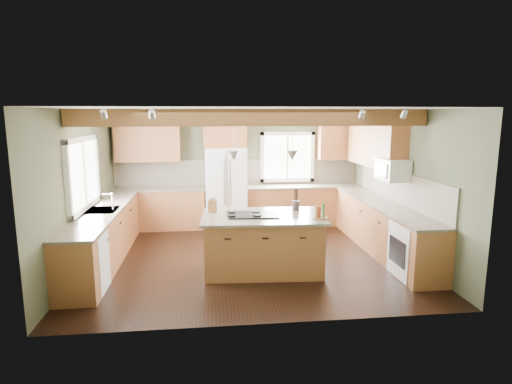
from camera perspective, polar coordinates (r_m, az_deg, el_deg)
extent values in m
plane|color=black|center=(7.75, -0.98, -8.67)|extent=(5.60, 5.60, 0.00)
plane|color=silver|center=(7.33, -1.05, 10.93)|extent=(5.60, 5.60, 0.00)
plane|color=#4D533B|center=(9.90, -2.43, 3.19)|extent=(5.60, 0.00, 5.60)
plane|color=#4D533B|center=(7.69, -22.27, 0.40)|extent=(0.00, 5.00, 5.00)
plane|color=#4D533B|center=(8.19, 18.89, 1.17)|extent=(0.00, 5.00, 5.00)
cube|color=brown|center=(6.68, -0.50, 9.89)|extent=(5.55, 0.26, 0.26)
cube|color=brown|center=(9.72, -2.44, 10.39)|extent=(5.55, 0.20, 0.10)
cube|color=brown|center=(9.89, -2.42, 2.66)|extent=(5.58, 0.03, 0.58)
cube|color=brown|center=(8.24, 18.61, 0.61)|extent=(0.03, 3.70, 0.58)
cube|color=brown|center=(9.78, -12.78, -2.25)|extent=(2.02, 0.60, 0.88)
cube|color=#4B4437|center=(9.69, -12.89, 0.40)|extent=(2.06, 0.64, 0.04)
cube|color=brown|center=(9.97, 6.32, -1.83)|extent=(2.62, 0.60, 0.88)
cube|color=#4B4437|center=(9.88, 6.37, 0.78)|extent=(2.66, 0.64, 0.04)
cube|color=brown|center=(7.84, -19.63, -5.69)|extent=(0.60, 3.70, 0.88)
cube|color=#4B4437|center=(7.73, -19.83, -2.41)|extent=(0.64, 3.74, 0.04)
cube|color=brown|center=(8.28, 16.52, -4.68)|extent=(0.60, 3.70, 0.88)
cube|color=#4B4437|center=(8.18, 16.68, -1.57)|extent=(0.64, 3.74, 0.04)
cube|color=brown|center=(9.72, -14.23, 6.61)|extent=(1.40, 0.35, 0.90)
cube|color=brown|center=(9.64, -4.18, 8.05)|extent=(0.96, 0.35, 0.70)
cube|color=brown|center=(8.87, 15.62, 6.23)|extent=(0.35, 2.20, 0.90)
cube|color=brown|center=(10.10, 10.85, 6.86)|extent=(0.90, 0.35, 0.90)
cube|color=white|center=(7.69, -22.16, 2.30)|extent=(0.04, 1.60, 1.05)
cube|color=white|center=(10.00, 4.18, 4.69)|extent=(1.10, 0.04, 1.00)
cube|color=#262628|center=(7.73, -19.84, -2.37)|extent=(0.50, 0.65, 0.03)
cylinder|color=#B2B2B7|center=(7.66, -18.59, -1.30)|extent=(0.02, 0.02, 0.28)
cube|color=white|center=(6.64, -22.04, -8.81)|extent=(0.60, 0.60, 0.84)
cube|color=white|center=(7.15, 20.52, -7.35)|extent=(0.60, 0.72, 0.84)
cube|color=white|center=(8.02, 17.72, 2.86)|extent=(0.40, 0.70, 0.38)
cone|color=#B2B2B7|center=(6.72, -2.96, 4.83)|extent=(0.18, 0.18, 0.16)
cone|color=#B2B2B7|center=(6.78, 4.84, 4.86)|extent=(0.18, 0.18, 0.16)
cube|color=white|center=(9.56, -4.03, 0.50)|extent=(0.90, 0.74, 1.80)
cube|color=brown|center=(7.02, 0.92, -6.93)|extent=(1.90, 1.24, 0.88)
cube|color=#4B4437|center=(6.89, 0.93, -3.28)|extent=(2.03, 1.37, 0.04)
cube|color=black|center=(6.88, -0.34, -3.05)|extent=(0.83, 0.58, 0.02)
cube|color=brown|center=(7.10, -5.83, -1.92)|extent=(0.15, 0.13, 0.20)
cylinder|color=#453B37|center=(7.26, 5.32, -1.80)|extent=(0.16, 0.16, 0.17)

